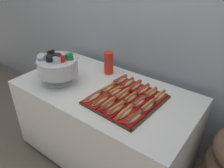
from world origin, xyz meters
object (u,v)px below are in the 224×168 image
at_px(hot_dog_5, 134,118).
at_px(hot_dog_17, 159,97).
at_px(hot_dog_1, 101,101).
at_px(hot_dog_7, 115,92).
at_px(hot_dog_11, 147,107).
at_px(hot_dog_12, 120,80).
at_px(hot_dog_4, 125,113).
at_px(hot_dog_10, 139,102).
at_px(cup_stack, 109,63).
at_px(hot_dog_14, 135,86).
at_px(hot_dog_0, 93,97).
at_px(punch_bowl, 58,66).
at_px(hot_dog_3, 116,109).
at_px(buffet_table, 105,122).
at_px(hot_dog_2, 108,104).
at_px(hot_dog_6, 108,89).
at_px(hot_dog_15, 142,90).
at_px(hot_dog_16, 151,93).
at_px(serving_tray, 126,100).
at_px(hot_dog_13, 127,84).
at_px(hot_dog_9, 130,99).
at_px(hot_dog_8, 122,95).

bearing_deg(hot_dog_5, hot_dog_17, 86.74).
distance_m(hot_dog_1, hot_dog_7, 0.17).
height_order(hot_dog_11, hot_dog_12, hot_dog_12).
height_order(hot_dog_4, hot_dog_7, hot_dog_4).
xyz_separation_m(hot_dog_10, cup_stack, (-0.50, 0.29, 0.07)).
bearing_deg(hot_dog_14, hot_dog_0, -117.70).
distance_m(hot_dog_11, punch_bowl, 0.82).
bearing_deg(hot_dog_3, buffet_table, 143.75).
relative_size(buffet_table, hot_dog_2, 9.64).
bearing_deg(hot_dog_0, hot_dog_6, 86.74).
relative_size(hot_dog_1, hot_dog_15, 0.96).
bearing_deg(hot_dog_3, hot_dog_0, 176.74).
height_order(hot_dog_16, cup_stack, cup_stack).
bearing_deg(serving_tray, hot_dog_13, 121.03).
bearing_deg(cup_stack, hot_dog_0, -66.62).
height_order(hot_dog_13, cup_stack, cup_stack).
distance_m(buffet_table, hot_dog_1, 0.45).
bearing_deg(hot_dog_3, hot_dog_9, 86.74).
distance_m(serving_tray, punch_bowl, 0.65).
relative_size(serving_tray, hot_dog_9, 3.39).
height_order(hot_dog_9, hot_dog_15, hot_dog_9).
bearing_deg(hot_dog_14, hot_dog_10, -50.99).
distance_m(hot_dog_6, hot_dog_13, 0.18).
xyz_separation_m(hot_dog_7, hot_dog_11, (0.30, -0.02, 0.00)).
bearing_deg(buffet_table, hot_dog_12, 68.40).
bearing_deg(hot_dog_11, hot_dog_13, 147.93).
bearing_deg(hot_dog_16, hot_dog_6, -154.45).
bearing_deg(hot_dog_15, hot_dog_7, -135.53).
distance_m(hot_dog_15, cup_stack, 0.45).
xyz_separation_m(hot_dog_1, punch_bowl, (-0.50, 0.04, 0.12)).
height_order(hot_dog_7, hot_dog_13, hot_dog_13).
bearing_deg(hot_dog_3, hot_dog_2, 176.74).
relative_size(hot_dog_2, cup_stack, 0.76).
xyz_separation_m(serving_tray, hot_dog_10, (0.11, -0.01, 0.03)).
relative_size(hot_dog_3, hot_dog_7, 1.16).
relative_size(hot_dog_1, hot_dog_2, 1.13).
bearing_deg(hot_dog_6, hot_dog_2, -50.99).
height_order(hot_dog_16, hot_dog_17, same).
xyz_separation_m(hot_dog_5, punch_bowl, (-0.80, 0.06, 0.13)).
distance_m(hot_dog_8, hot_dog_12, 0.22).
height_order(hot_dog_6, hot_dog_16, hot_dog_16).
height_order(hot_dog_5, hot_dog_11, hot_dog_5).
distance_m(hot_dog_3, hot_dog_9, 0.17).
height_order(hot_dog_3, hot_dog_15, hot_dog_3).
height_order(hot_dog_2, hot_dog_7, hot_dog_2).
xyz_separation_m(hot_dog_6, punch_bowl, (-0.43, -0.13, 0.13)).
xyz_separation_m(hot_dog_12, hot_dog_13, (0.07, -0.00, -0.00)).
height_order(hot_dog_5, hot_dog_6, hot_dog_5).
distance_m(hot_dog_3, hot_dog_6, 0.28).
bearing_deg(hot_dog_13, hot_dog_15, -3.26).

